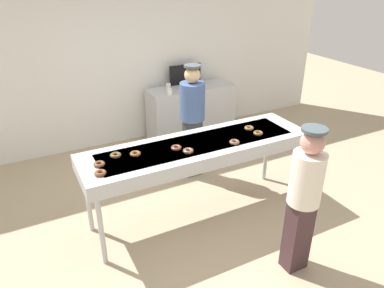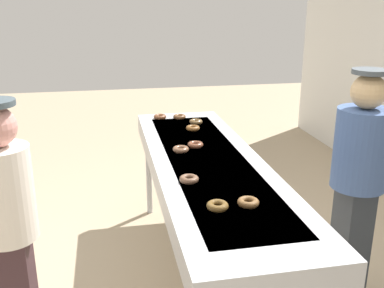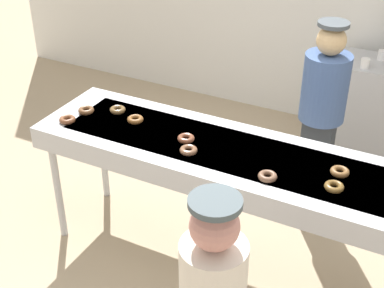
{
  "view_description": "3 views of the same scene",
  "coord_description": "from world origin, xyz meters",
  "views": [
    {
      "loc": [
        -1.78,
        -3.33,
        2.86
      ],
      "look_at": [
        -0.05,
        0.07,
        0.98
      ],
      "focal_mm": 33.94,
      "sensor_mm": 36.0,
      "label": 1
    },
    {
      "loc": [
        2.83,
        -0.67,
        2.07
      ],
      "look_at": [
        -0.17,
        -0.08,
        1.08
      ],
      "focal_mm": 41.36,
      "sensor_mm": 36.0,
      "label": 2
    },
    {
      "loc": [
        1.23,
        -2.89,
        2.96
      ],
      "look_at": [
        -0.25,
        -0.01,
        0.99
      ],
      "focal_mm": 51.44,
      "sensor_mm": 36.0,
      "label": 3
    }
  ],
  "objects": [
    {
      "name": "chocolate_donut_3",
      "position": [
        -0.29,
        -0.03,
        1.03
      ],
      "size": [
        0.17,
        0.17,
        0.04
      ],
      "primitive_type": "torus",
      "rotation": [
        0.0,
        0.0,
        2.23
      ],
      "color": "brown",
      "rests_on": "fryer_conveyor"
    },
    {
      "name": "chocolate_donut_6",
      "position": [
        -0.75,
        0.04,
        1.03
      ],
      "size": [
        0.12,
        0.12,
        0.04
      ],
      "primitive_type": "torus",
      "rotation": [
        0.0,
        0.0,
        0.03
      ],
      "color": "brown",
      "rests_on": "fryer_conveyor"
    },
    {
      "name": "fryer_conveyor",
      "position": [
        0.0,
        0.0,
        0.93
      ],
      "size": [
        2.75,
        0.76,
        1.01
      ],
      "color": "#B7BABF",
      "rests_on": "ground"
    },
    {
      "name": "prep_counter",
      "position": [
        1.0,
        2.15,
        0.47
      ],
      "size": [
        1.55,
        0.55,
        0.94
      ],
      "primitive_type": "cube",
      "color": "#B7BABF",
      "rests_on": "ground"
    },
    {
      "name": "paper_cup_2",
      "position": [
        0.6,
        2.23,
        0.99
      ],
      "size": [
        0.08,
        0.08,
        0.09
      ],
      "primitive_type": "cylinder",
      "color": "white",
      "rests_on": "prep_counter"
    },
    {
      "name": "chocolate_donut_4",
      "position": [
        0.76,
        -0.12,
        1.03
      ],
      "size": [
        0.17,
        0.17,
        0.04
      ],
      "primitive_type": "torus",
      "rotation": [
        0.0,
        0.0,
        2.55
      ],
      "color": "brown",
      "rests_on": "fryer_conveyor"
    },
    {
      "name": "chocolate_donut_0",
      "position": [
        -0.21,
        -0.16,
        1.03
      ],
      "size": [
        0.16,
        0.16,
        0.04
      ],
      "primitive_type": "torus",
      "rotation": [
        0.0,
        0.0,
        2.1
      ],
      "color": "brown",
      "rests_on": "fryer_conveyor"
    },
    {
      "name": "worker_baker",
      "position": [
        0.4,
        0.92,
        0.96
      ],
      "size": [
        0.35,
        0.35,
        1.67
      ],
      "rotation": [
        0.0,
        0.0,
        3.24
      ],
      "color": "#2D333A",
      "rests_on": "ground"
    },
    {
      "name": "chocolate_donut_2",
      "position": [
        -1.15,
        -0.01,
        1.03
      ],
      "size": [
        0.14,
        0.14,
        0.04
      ],
      "primitive_type": "torus",
      "rotation": [
        0.0,
        0.0,
        1.72
      ],
      "color": "brown",
      "rests_on": "fryer_conveyor"
    },
    {
      "name": "chocolate_donut_7",
      "position": [
        0.37,
        -0.2,
        1.03
      ],
      "size": [
        0.16,
        0.16,
        0.04
      ],
      "primitive_type": "torus",
      "rotation": [
        0.0,
        0.0,
        2.57
      ],
      "color": "brown",
      "rests_on": "fryer_conveyor"
    },
    {
      "name": "ground_plane",
      "position": [
        0.0,
        0.0,
        0.0
      ],
      "size": [
        16.0,
        16.0,
        0.0
      ],
      "primitive_type": "plane",
      "color": "tan"
    },
    {
      "name": "menu_display",
      "position": [
        1.0,
        2.37,
        1.12
      ],
      "size": [
        0.6,
        0.04,
        0.35
      ],
      "primitive_type": "cube",
      "color": "black",
      "rests_on": "prep_counter"
    },
    {
      "name": "paper_cup_1",
      "position": [
        0.51,
        1.96,
        0.99
      ],
      "size": [
        0.08,
        0.08,
        0.09
      ],
      "primitive_type": "cylinder",
      "color": "white",
      "rests_on": "prep_counter"
    },
    {
      "name": "back_wall",
      "position": [
        0.0,
        2.6,
        1.49
      ],
      "size": [
        8.0,
        0.12,
        2.98
      ],
      "primitive_type": "cube",
      "color": "white",
      "rests_on": "ground"
    },
    {
      "name": "chocolate_donut_1",
      "position": [
        -1.19,
        -0.19,
        1.03
      ],
      "size": [
        0.16,
        0.16,
        0.04
      ],
      "primitive_type": "torus",
      "rotation": [
        0.0,
        0.0,
        1.08
      ],
      "color": "brown",
      "rests_on": "fryer_conveyor"
    },
    {
      "name": "chocolate_donut_5",
      "position": [
        -0.95,
        0.11,
        1.03
      ],
      "size": [
        0.15,
        0.15,
        0.04
      ],
      "primitive_type": "torus",
      "rotation": [
        0.0,
        0.0,
        1.92
      ],
      "color": "brown",
      "rests_on": "fryer_conveyor"
    },
    {
      "name": "customer_waiting",
      "position": [
        0.49,
        -1.24,
        0.89
      ],
      "size": [
        0.31,
        0.31,
        1.59
      ],
      "rotation": [
        0.0,
        0.0,
        -0.21
      ],
      "color": "#3C262B",
      "rests_on": "ground"
    },
    {
      "name": "paper_cup_0",
      "position": [
        1.13,
        2.18,
        0.99
      ],
      "size": [
        0.08,
        0.08,
        0.09
      ],
      "primitive_type": "cylinder",
      "color": "white",
      "rests_on": "prep_counter"
    },
    {
      "name": "chocolate_donut_8",
      "position": [
        0.75,
        0.05,
        1.03
      ],
      "size": [
        0.15,
        0.15,
        0.04
      ],
      "primitive_type": "torus",
      "rotation": [
        0.0,
        0.0,
        1.95
      ],
      "color": "brown",
      "rests_on": "fryer_conveyor"
    }
  ]
}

